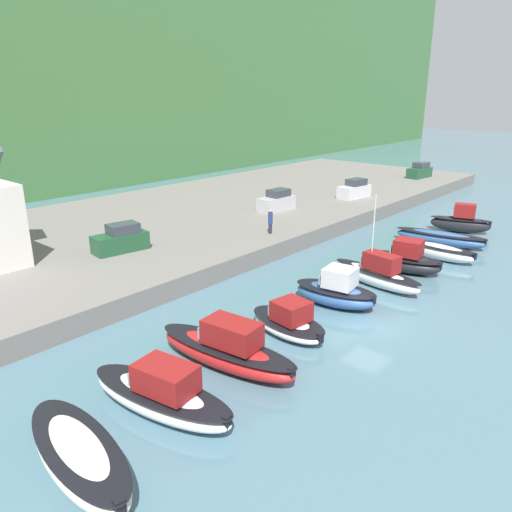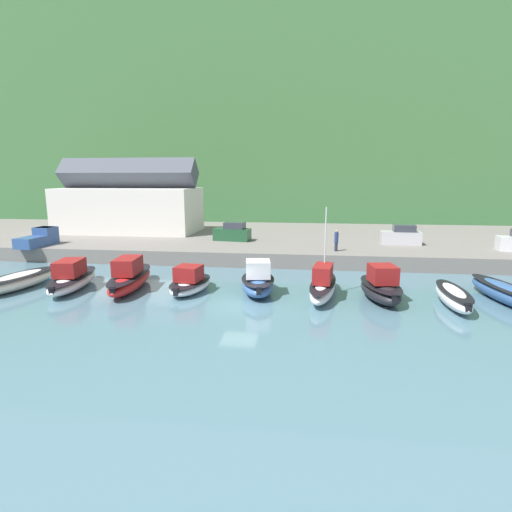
# 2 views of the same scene
# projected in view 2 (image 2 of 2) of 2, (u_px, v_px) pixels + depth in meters

# --- Properties ---
(ground_plane) EXTENTS (320.00, 320.00, 0.00)m
(ground_plane) POSITION_uv_depth(u_px,v_px,m) (239.00, 305.00, 27.57)
(ground_plane) COLOR slate
(hillside_backdrop) EXTENTS (240.00, 54.08, 43.66)m
(hillside_backdrop) POSITION_uv_depth(u_px,v_px,m) (290.00, 123.00, 97.56)
(hillside_backdrop) COLOR #42703D
(hillside_backdrop) RESTS_ON ground_plane
(quay_promenade) EXTENTS (105.64, 27.77, 1.46)m
(quay_promenade) POSITION_uv_depth(u_px,v_px,m) (271.00, 240.00, 52.24)
(quay_promenade) COLOR slate
(quay_promenade) RESTS_ON ground_plane
(harbor_clubhouse) EXTENTS (18.45, 9.19, 9.86)m
(harbor_clubhouse) POSITION_uv_depth(u_px,v_px,m) (130.00, 205.00, 54.06)
(harbor_clubhouse) COLOR silver
(harbor_clubhouse) RESTS_ON quay_promenade
(moored_boat_0) EXTENTS (3.48, 7.57, 1.25)m
(moored_boat_0) POSITION_uv_depth(u_px,v_px,m) (18.00, 281.00, 31.57)
(moored_boat_0) COLOR white
(moored_boat_0) RESTS_ON ground_plane
(moored_boat_1) EXTENTS (3.53, 7.86, 2.39)m
(moored_boat_1) POSITION_uv_depth(u_px,v_px,m) (72.00, 278.00, 31.53)
(moored_boat_1) COLOR white
(moored_boat_1) RESTS_ON ground_plane
(moored_boat_2) EXTENTS (3.17, 8.49, 2.61)m
(moored_boat_2) POSITION_uv_depth(u_px,v_px,m) (130.00, 277.00, 31.43)
(moored_boat_2) COLOR red
(moored_boat_2) RESTS_ON ground_plane
(moored_boat_3) EXTENTS (3.20, 5.58, 2.10)m
(moored_boat_3) POSITION_uv_depth(u_px,v_px,m) (190.00, 283.00, 30.72)
(moored_boat_3) COLOR white
(moored_boat_3) RESTS_ON ground_plane
(moored_boat_4) EXTENTS (3.25, 5.82, 2.62)m
(moored_boat_4) POSITION_uv_depth(u_px,v_px,m) (258.00, 281.00, 30.18)
(moored_boat_4) COLOR #33568E
(moored_boat_4) RESTS_ON ground_plane
(moored_boat_5) EXTENTS (2.82, 7.52, 6.61)m
(moored_boat_5) POSITION_uv_depth(u_px,v_px,m) (323.00, 285.00, 29.26)
(moored_boat_5) COLOR white
(moored_boat_5) RESTS_ON ground_plane
(moored_boat_6) EXTENTS (3.22, 6.16, 2.61)m
(moored_boat_6) POSITION_uv_depth(u_px,v_px,m) (381.00, 287.00, 28.61)
(moored_boat_6) COLOR black
(moored_boat_6) RESTS_ON ground_plane
(moored_boat_7) EXTENTS (1.95, 6.43, 1.29)m
(moored_boat_7) POSITION_uv_depth(u_px,v_px,m) (453.00, 296.00, 27.28)
(moored_boat_7) COLOR white
(moored_boat_7) RESTS_ON ground_plane
(moored_boat_8) EXTENTS (3.08, 8.24, 1.29)m
(moored_boat_8) POSITION_uv_depth(u_px,v_px,m) (505.00, 293.00, 28.18)
(moored_boat_8) COLOR #33568E
(moored_boat_8) RESTS_ON ground_plane
(parked_car_1) EXTENTS (4.31, 2.08, 2.16)m
(parked_car_1) POSITION_uv_depth(u_px,v_px,m) (401.00, 236.00, 44.04)
(parked_car_1) COLOR #B7B7BC
(parked_car_1) RESTS_ON quay_promenade
(parked_car_2) EXTENTS (4.42, 2.40, 2.16)m
(parked_car_2) POSITION_uv_depth(u_px,v_px,m) (233.00, 233.00, 46.64)
(parked_car_2) COLOR #1E4C2D
(parked_car_2) RESTS_ON quay_promenade
(pickup_truck_1) EXTENTS (2.23, 4.83, 1.90)m
(pickup_truck_1) POSITION_uv_depth(u_px,v_px,m) (40.00, 238.00, 43.21)
(pickup_truck_1) COLOR #2D4C84
(pickup_truck_1) RESTS_ON quay_promenade
(person_on_quay) EXTENTS (0.40, 0.40, 2.14)m
(person_on_quay) POSITION_uv_depth(u_px,v_px,m) (336.00, 240.00, 39.77)
(person_on_quay) COLOR #232838
(person_on_quay) RESTS_ON quay_promenade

